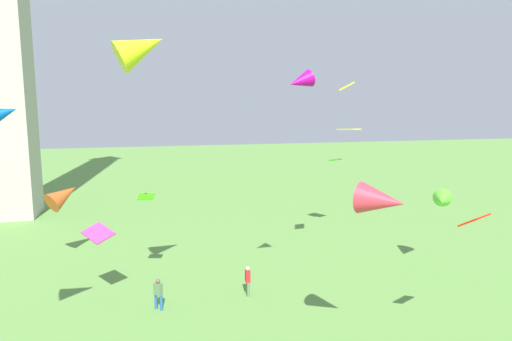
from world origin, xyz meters
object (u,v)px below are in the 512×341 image
(kite_flying_6, at_px, (346,87))
(kite_flying_10, at_px, (442,200))
(person_4, at_px, (248,279))
(kite_flying_3, at_px, (146,197))
(kite_flying_2, at_px, (349,129))
(kite_flying_0, at_px, (64,195))
(kite_flying_1, at_px, (98,233))
(kite_flying_4, at_px, (141,48))
(kite_flying_7, at_px, (474,220))
(kite_flying_11, at_px, (300,81))
(kite_flying_8, at_px, (334,160))
(kite_flying_9, at_px, (382,201))
(person_2, at_px, (158,292))

(kite_flying_6, distance_m, kite_flying_10, 9.40)
(person_4, xyz_separation_m, kite_flying_3, (-5.39, 3.19, 4.41))
(kite_flying_2, distance_m, kite_flying_6, 7.70)
(kite_flying_0, relative_size, kite_flying_10, 1.38)
(kite_flying_1, xyz_separation_m, kite_flying_2, (18.18, 6.99, 5.00))
(kite_flying_4, bearing_deg, kite_flying_1, 28.58)
(kite_flying_7, distance_m, kite_flying_10, 9.84)
(kite_flying_0, height_order, kite_flying_2, kite_flying_2)
(kite_flying_6, xyz_separation_m, kite_flying_7, (0.88, -10.29, -5.88))
(kite_flying_2, xyz_separation_m, kite_flying_11, (-8.19, -10.83, 2.95))
(kite_flying_0, distance_m, kite_flying_4, 15.08)
(kite_flying_6, xyz_separation_m, kite_flying_8, (3.38, 8.54, -5.63))
(kite_flying_4, height_order, kite_flying_9, kite_flying_4)
(kite_flying_10, bearing_deg, kite_flying_3, -150.51)
(kite_flying_1, height_order, kite_flying_10, kite_flying_10)
(kite_flying_6, relative_size, kite_flying_9, 0.79)
(kite_flying_6, bearing_deg, kite_flying_4, 130.49)
(kite_flying_3, bearing_deg, kite_flying_7, 154.42)
(kite_flying_1, relative_size, kite_flying_2, 1.01)
(kite_flying_11, bearing_deg, kite_flying_8, 135.19)
(person_4, relative_size, kite_flying_4, 0.61)
(kite_flying_4, distance_m, kite_flying_8, 21.30)
(kite_flying_7, distance_m, kite_flying_8, 19.00)
(person_2, relative_size, kite_flying_9, 0.78)
(kite_flying_6, height_order, kite_flying_11, kite_flying_11)
(kite_flying_3, height_order, kite_flying_9, kite_flying_9)
(kite_flying_8, height_order, kite_flying_9, kite_flying_9)
(person_4, height_order, kite_flying_6, kite_flying_6)
(kite_flying_0, relative_size, kite_flying_11, 1.80)
(person_2, distance_m, kite_flying_3, 5.77)
(kite_flying_1, xyz_separation_m, kite_flying_10, (20.64, -1.14, 0.90))
(kite_flying_4, bearing_deg, kite_flying_9, -135.37)
(kite_flying_1, bearing_deg, kite_flying_9, 12.56)
(kite_flying_2, relative_size, kite_flying_7, 1.23)
(person_2, xyz_separation_m, kite_flying_3, (-0.41, 3.70, 4.42))
(kite_flying_7, relative_size, kite_flying_11, 0.98)
(person_2, bearing_deg, kite_flying_2, 75.26)
(kite_flying_1, relative_size, kite_flying_9, 0.88)
(kite_flying_3, relative_size, kite_flying_9, 0.50)
(kite_flying_8, bearing_deg, kite_flying_0, -106.30)
(kite_flying_9, xyz_separation_m, kite_flying_10, (9.62, 8.78, -2.34))
(kite_flying_8, bearing_deg, kite_flying_4, -71.35)
(kite_flying_2, bearing_deg, kite_flying_9, -49.26)
(kite_flying_1, distance_m, kite_flying_3, 3.54)
(person_2, distance_m, kite_flying_7, 15.64)
(kite_flying_1, bearing_deg, kite_flying_8, 81.79)
(kite_flying_2, height_order, kite_flying_7, kite_flying_2)
(kite_flying_0, bearing_deg, person_4, -169.64)
(kite_flying_10, bearing_deg, kite_flying_9, -98.46)
(kite_flying_2, bearing_deg, kite_flying_4, -82.53)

